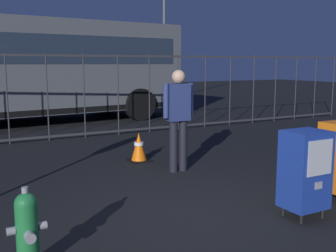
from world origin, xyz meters
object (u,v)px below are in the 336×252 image
at_px(bus_near, 5,66).
at_px(street_light_near_left, 164,2).
at_px(newspaper_box_primary, 305,169).
at_px(pedestrian, 178,115).
at_px(traffic_cone, 139,147).
at_px(fire_hydrant, 27,232).

bearing_deg(bus_near, street_light_near_left, 27.53).
relative_size(newspaper_box_primary, pedestrian, 0.61).
xyz_separation_m(newspaper_box_primary, traffic_cone, (-0.57, 3.38, -0.31)).
xyz_separation_m(pedestrian, street_light_near_left, (5.97, 11.83, 3.67)).
bearing_deg(street_light_near_left, traffic_cone, -119.87).
relative_size(traffic_cone, bus_near, 0.05).
height_order(newspaper_box_primary, traffic_cone, newspaper_box_primary).
xyz_separation_m(bus_near, street_light_near_left, (7.80, 5.12, 2.91)).
bearing_deg(bus_near, fire_hydrant, -101.58).
height_order(fire_hydrant, bus_near, bus_near).
bearing_deg(street_light_near_left, newspaper_box_primary, -111.73).
bearing_deg(pedestrian, fire_hydrant, -141.09).
relative_size(pedestrian, bus_near, 0.16).
xyz_separation_m(traffic_cone, street_light_near_left, (6.27, 10.91, 4.36)).
distance_m(pedestrian, street_light_near_left, 13.75).
xyz_separation_m(fire_hydrant, street_light_near_left, (8.72, 14.06, 4.27)).
height_order(traffic_cone, bus_near, bus_near).
distance_m(newspaper_box_primary, street_light_near_left, 15.91).
bearing_deg(traffic_cone, pedestrian, -72.00).
relative_size(fire_hydrant, street_light_near_left, 0.09).
height_order(pedestrian, traffic_cone, pedestrian).
height_order(fire_hydrant, pedestrian, pedestrian).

